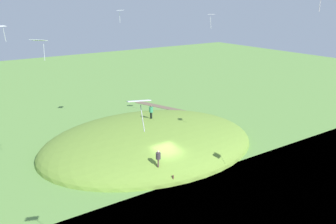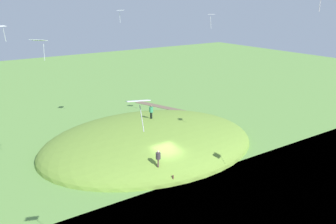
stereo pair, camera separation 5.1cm
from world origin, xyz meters
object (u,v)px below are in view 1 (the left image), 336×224
object	(u,v)px
kite_0	(2,27)
mooring_post	(173,180)
kite_6	(211,15)
kite_7	(120,11)
person_watching_kites	(158,157)
kite_3	(39,41)
kite_2	(139,102)
person_with_child	(151,110)

from	to	relation	value
kite_0	mooring_post	world-z (taller)	kite_0
kite_6	kite_7	size ratio (longest dim) A/B	1.17
person_watching_kites	kite_3	distance (m)	14.18
kite_2	kite_0	bearing A→B (deg)	2.61
kite_0	kite_3	world-z (taller)	kite_0
kite_0	kite_7	distance (m)	14.54
kite_6	person_watching_kites	bearing A→B (deg)	121.16
kite_3	person_watching_kites	bearing A→B (deg)	-110.86
kite_0	person_with_child	bearing A→B (deg)	-83.25
kite_6	mooring_post	bearing A→B (deg)	127.26
kite_7	mooring_post	distance (m)	20.18
kite_3	mooring_post	xyz separation A→B (m)	(-4.79, -9.33, -12.62)
kite_3	kite_7	distance (m)	15.11
kite_2	mooring_post	distance (m)	19.25
kite_6	kite_7	bearing A→B (deg)	62.14
kite_3	kite_6	size ratio (longest dim) A/B	1.01
kite_0	person_watching_kites	bearing A→B (deg)	-125.70
person_with_child	kite_2	distance (m)	28.06
kite_2	kite_6	size ratio (longest dim) A/B	0.93
kite_0	kite_6	distance (m)	22.89
kite_6	mooring_post	distance (m)	20.34
kite_2	mooring_post	size ratio (longest dim) A/B	1.64
kite_7	kite_0	bearing A→B (deg)	109.82
person_watching_kites	kite_2	size ratio (longest dim) A/B	1.05
mooring_post	kite_6	bearing A→B (deg)	-52.74
kite_2	kite_3	distance (m)	16.40
kite_0	kite_7	xyz separation A→B (m)	(4.92, -13.65, 0.95)
person_watching_kites	kite_6	xyz separation A→B (m)	(7.53, -12.46, 11.96)
kite_2	person_with_child	bearing A→B (deg)	-33.25
kite_6	person_with_child	bearing A→B (deg)	76.07
person_watching_kites	kite_2	bearing A→B (deg)	-2.15
person_with_child	kite_6	xyz separation A→B (m)	(-1.81, -7.28, 10.74)
kite_3	kite_7	world-z (taller)	kite_7
kite_2	kite_7	distance (m)	28.59
person_watching_kites	kite_0	xyz separation A→B (m)	(7.50, 10.43, 11.54)
kite_6	kite_7	xyz separation A→B (m)	(4.88, 9.24, 0.54)
mooring_post	person_with_child	bearing A→B (deg)	-22.82
person_with_child	person_watching_kites	xyz separation A→B (m)	(-9.34, 5.17, -1.21)
kite_2	kite_7	size ratio (longest dim) A/B	1.09
person_watching_kites	kite_0	world-z (taller)	kite_0
kite_0	kite_7	bearing A→B (deg)	-70.18
kite_6	mooring_post	size ratio (longest dim) A/B	1.77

